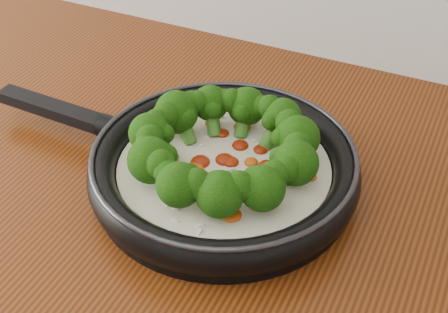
% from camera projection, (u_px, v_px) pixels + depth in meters
% --- Properties ---
extents(skillet, '(0.54, 0.35, 0.10)m').
position_uv_depth(skillet, '(222.00, 163.00, 0.80)').
color(skillet, black).
rests_on(skillet, counter).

